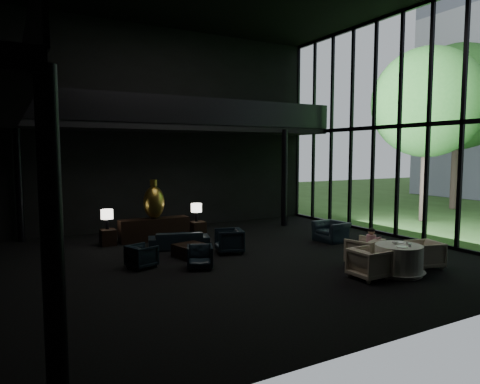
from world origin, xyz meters
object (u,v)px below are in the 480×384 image
bronze_urn (154,202)px  console (154,229)px  side_table_left (108,237)px  lounge_armchair_south (200,257)px  lounge_armchair_east (229,239)px  table_lamp_right (196,209)px  dining_chair_east (424,253)px  window_armchair (331,228)px  table_lamp_left (107,215)px  sofa (179,238)px  side_table_right (198,229)px  lounge_armchair_west (142,257)px  child (371,238)px  dining_chair_north (364,249)px  coffee_table (191,251)px  dining_table (398,261)px  dining_chair_west (369,261)px

bronze_urn → console: bearing=90.0°
side_table_left → lounge_armchair_south: bearing=-69.6°
lounge_armchair_south → lounge_armchair_east: bearing=60.8°
console → table_lamp_right: 1.72m
bronze_urn → dining_chair_east: 8.74m
bronze_urn → table_lamp_right: bronze_urn is taller
bronze_urn → window_armchair: size_ratio=1.32×
lounge_armchair_south → dining_chair_east: bearing=-5.8°
table_lamp_left → sofa: bearing=-41.4°
side_table_left → bronze_urn: bearing=1.8°
side_table_left → table_lamp_left: size_ratio=0.81×
side_table_left → side_table_right: 3.20m
side_table_left → side_table_right: bearing=-0.9°
lounge_armchair_west → table_lamp_right: bearing=-61.8°
lounge_armchair_west → child: bearing=-135.8°
sofa → dining_chair_north: size_ratio=1.99×
side_table_right → lounge_armchair_east: (-0.19, -2.85, 0.16)m
lounge_armchair_east → window_armchair: 3.91m
coffee_table → child: child is taller
dining_chair_north → console: bearing=-70.1°
lounge_armchair_west → dining_table: 6.66m
side_table_right → dining_chair_north: bearing=-67.8°
console → lounge_armchair_west: size_ratio=4.04×
dining_table → table_lamp_right: bearing=109.6°
side_table_left → coffee_table: side_table_left is taller
bronze_urn → dining_table: size_ratio=1.02×
bronze_urn → lounge_armchair_south: bronze_urn is taller
dining_chair_east → bronze_urn: bearing=-129.2°
console → bronze_urn: bearing=-90.0°
table_lamp_left → dining_chair_west: (4.78, -6.99, -0.56)m
table_lamp_right → dining_chair_north: bearing=-68.1°
dining_table → dining_chair_north: (-0.11, 1.06, 0.12)m
table_lamp_left → window_armchair: size_ratio=0.64×
table_lamp_right → child: table_lamp_right is taller
sofa → lounge_armchair_south: 2.53m
console → dining_chair_east: dining_chair_east is taller
lounge_armchair_west → coffee_table: lounge_armchair_west is taller
table_lamp_right → dining_chair_west: table_lamp_right is taller
side_table_right → dining_chair_north: 6.36m
dining_table → dining_chair_east: 1.10m
side_table_right → dining_chair_east: bearing=-62.3°
side_table_left → child: 8.34m
dining_chair_west → bronze_urn: bearing=24.1°
bronze_urn → lounge_armchair_east: bronze_urn is taller
side_table_right → lounge_armchair_south: lounge_armchair_south is taller
lounge_armchair_south → dining_table: 5.10m
dining_chair_east → dining_chair_west: dining_chair_west is taller
side_table_left → dining_chair_north: 8.16m
side_table_right → sofa: (-1.31, -1.53, 0.07)m
window_armchair → side_table_right: bearing=-133.8°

